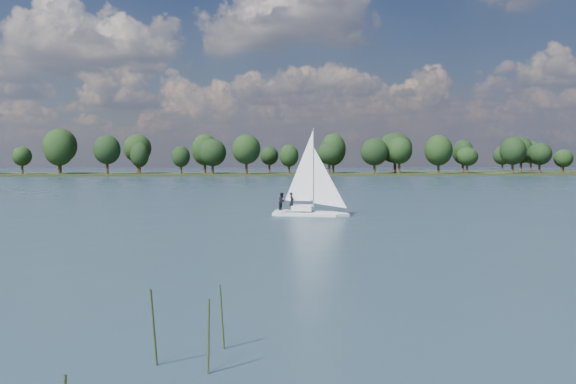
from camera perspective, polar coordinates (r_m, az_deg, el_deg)
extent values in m
plane|color=#233342|center=(123.05, 3.34, 0.36)|extent=(700.00, 700.00, 0.00)
cube|color=black|center=(234.54, -0.08, 1.53)|extent=(660.00, 40.00, 1.50)
cube|color=silver|center=(61.28, 1.73, -2.13)|extent=(6.90, 3.73, 0.78)
cube|color=silver|center=(61.22, 1.73, -1.40)|extent=(2.21, 1.70, 0.49)
cylinder|color=silver|center=(61.06, 1.74, 2.04)|extent=(0.12, 0.12, 7.82)
imported|color=black|center=(61.16, 0.33, -0.83)|extent=(0.62, 0.73, 1.69)
imported|color=black|center=(60.79, -0.54, -0.85)|extent=(0.94, 1.02, 1.69)
cylinder|color=#283316|center=(17.18, -8.76, -11.85)|extent=(3.20, 3.20, 1.99)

